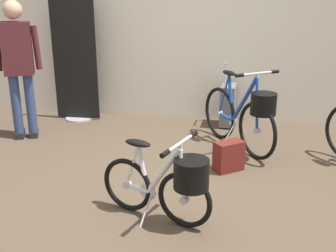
% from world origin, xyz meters
% --- Properties ---
extents(ground_plane, '(7.54, 7.54, 0.00)m').
position_xyz_m(ground_plane, '(0.00, 0.00, 0.00)').
color(ground_plane, brown).
extents(back_wall, '(7.54, 0.10, 3.13)m').
position_xyz_m(back_wall, '(0.00, 2.23, 1.56)').
color(back_wall, silver).
rests_on(back_wall, ground_plane).
extents(floor_banner_stand, '(0.60, 0.36, 1.64)m').
position_xyz_m(floor_banner_stand, '(-1.54, 1.88, 0.73)').
color(floor_banner_stand, '#B7B7BC').
rests_on(floor_banner_stand, ground_plane).
extents(folding_bike_foreground, '(0.92, 0.51, 0.69)m').
position_xyz_m(folding_bike_foreground, '(0.12, -0.51, 0.34)').
color(folding_bike_foreground, black).
rests_on(folding_bike_foreground, ground_plane).
extents(display_bike_left, '(0.83, 1.10, 0.92)m').
position_xyz_m(display_bike_left, '(0.69, 1.06, 0.43)').
color(display_bike_left, black).
rests_on(display_bike_left, ground_plane).
extents(visitor_near_wall, '(0.49, 0.36, 1.59)m').
position_xyz_m(visitor_near_wall, '(-1.88, 1.07, 0.90)').
color(visitor_near_wall, navy).
rests_on(visitor_near_wall, ground_plane).
extents(rolling_suitcase, '(0.20, 0.37, 0.83)m').
position_xyz_m(rolling_suitcase, '(0.49, 1.93, 0.28)').
color(rolling_suitcase, slate).
rests_on(rolling_suitcase, ground_plane).
extents(backpack_on_floor, '(0.32, 0.30, 0.30)m').
position_xyz_m(backpack_on_floor, '(0.54, 0.52, 0.15)').
color(backpack_on_floor, maroon).
rests_on(backpack_on_floor, ground_plane).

